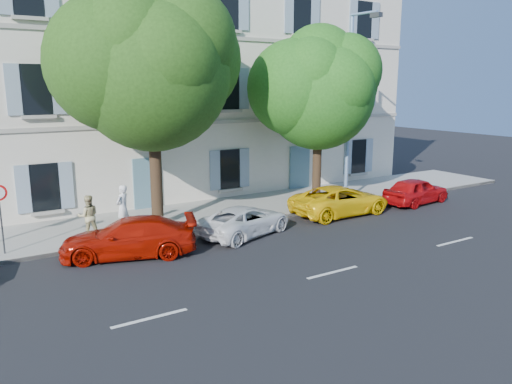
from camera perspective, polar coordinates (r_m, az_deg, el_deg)
ground at (r=19.10m, az=0.93°, el=-5.47°), size 90.00×90.00×0.00m
sidewalk at (r=22.81m, az=-5.13°, el=-2.40°), size 36.00×4.50×0.15m
kerb at (r=20.95m, az=-2.45°, el=-3.66°), size 36.00×0.16×0.16m
building at (r=27.35m, az=-10.94°, el=12.38°), size 28.00×7.00×12.00m
car_red_coupe at (r=17.69m, az=-14.34°, el=-5.06°), size 4.92×3.26×1.33m
car_white_coupe at (r=19.58m, az=-1.29°, el=-3.28°), size 4.53×3.11×1.15m
car_yellow_supercar at (r=22.94m, az=9.60°, el=-0.93°), size 4.76×2.20×1.32m
car_red_hatchback at (r=25.93m, az=17.81°, el=0.14°), size 4.00×1.97×1.31m
tree_left at (r=20.14m, az=-11.84°, el=13.21°), size 6.11×6.11×9.47m
tree_right at (r=24.14m, az=7.18°, el=11.01°), size 5.26×5.26×8.10m
road_sign at (r=18.70m, az=-27.26°, el=-1.26°), size 0.56×0.09×2.40m
street_lamp at (r=24.52m, az=10.87°, el=10.47°), size 0.32×1.88×8.85m
pedestrian_a at (r=20.35m, az=-14.99°, el=-1.72°), size 0.79×0.74×1.81m
pedestrian_b at (r=19.77m, az=-18.61°, el=-2.64°), size 0.86×0.71×1.61m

